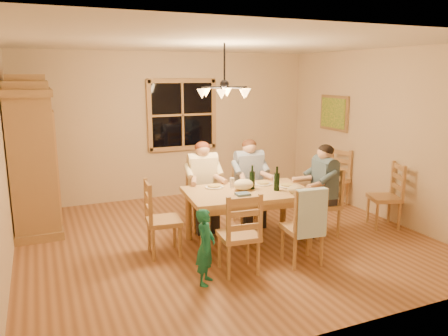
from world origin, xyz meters
name	(u,v)px	position (x,y,z in m)	size (l,w,h in m)	color
floor	(224,239)	(0.00, 0.00, 0.00)	(5.50, 5.50, 0.00)	brown
ceiling	(224,43)	(0.00, 0.00, 2.70)	(5.50, 5.00, 0.02)	white
wall_back	(172,126)	(0.00, 2.50, 1.35)	(5.50, 0.02, 2.70)	beige
wall_right	(381,134)	(2.75, 0.00, 1.35)	(0.02, 5.00, 2.70)	beige
window	(182,115)	(0.20, 2.47, 1.55)	(1.30, 0.06, 1.30)	black
painting	(334,113)	(2.71, 1.20, 1.60)	(0.06, 0.78, 0.64)	olive
chandelier	(224,91)	(0.00, 0.00, 2.08)	(0.77, 0.68, 0.71)	black
armoire	(33,160)	(-2.42, 1.53, 1.06)	(0.66, 1.40, 2.30)	olive
dining_table	(248,198)	(0.22, -0.30, 0.66)	(1.75, 1.17, 0.76)	#A67949
chair_far_left	(203,209)	(-0.12, 0.52, 0.30)	(0.48, 0.46, 0.99)	#AE8B4D
chair_far_right	(249,205)	(0.61, 0.46, 0.30)	(0.48, 0.46, 0.99)	#AE8B4D
chair_near_left	(238,248)	(-0.27, -1.04, 0.30)	(0.48, 0.46, 0.99)	#AE8B4D
chair_near_right	(302,239)	(0.56, -1.12, 0.30)	(0.48, 0.46, 0.99)	#AE8B4D
chair_end_left	(164,232)	(-0.93, -0.19, 0.30)	(0.46, 0.48, 0.99)	#AE8B4D
chair_end_right	(322,215)	(1.37, -0.40, 0.30)	(0.46, 0.48, 0.99)	#AE8B4D
adult_woman	(203,174)	(-0.12, 0.52, 0.84)	(0.42, 0.45, 0.87)	#F3E8BB
adult_plaid_man	(249,171)	(0.61, 0.46, 0.84)	(0.42, 0.45, 0.87)	#314D86
adult_slate_man	(324,179)	(1.37, -0.40, 0.84)	(0.45, 0.42, 0.87)	#415668
towel	(311,213)	(0.54, -1.31, 0.70)	(0.38, 0.10, 0.58)	#B5DBF5
wine_bottle_a	(252,177)	(0.31, -0.23, 0.93)	(0.08, 0.08, 0.33)	black
wine_bottle_b	(277,179)	(0.58, -0.44, 0.93)	(0.08, 0.08, 0.33)	black
plate_woman	(214,187)	(-0.14, 0.03, 0.77)	(0.26, 0.26, 0.02)	white
plate_plaid	(263,184)	(0.56, -0.08, 0.77)	(0.26, 0.26, 0.02)	white
plate_slate	(287,186)	(0.81, -0.32, 0.77)	(0.26, 0.26, 0.02)	white
wine_glass_a	(232,183)	(0.08, -0.07, 0.83)	(0.06, 0.06, 0.14)	silver
wine_glass_b	(276,180)	(0.72, -0.16, 0.83)	(0.06, 0.06, 0.14)	silver
cap	(295,189)	(0.73, -0.67, 0.82)	(0.20, 0.20, 0.11)	tan
napkin	(243,194)	(0.05, -0.48, 0.78)	(0.18, 0.14, 0.03)	slate
cloth_bundle	(243,185)	(0.17, -0.25, 0.84)	(0.28, 0.22, 0.15)	beige
child	(206,247)	(-0.73, -1.16, 0.43)	(0.32, 0.21, 0.87)	#19735A
chair_spare_front	(384,207)	(2.45, -0.48, 0.30)	(0.55, 0.56, 0.99)	#AE8B4D
chair_spare_back	(333,188)	(2.45, 0.76, 0.30)	(0.54, 0.55, 0.99)	#AE8B4D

